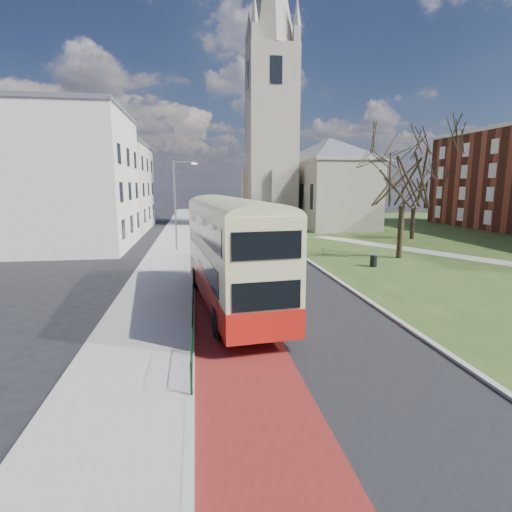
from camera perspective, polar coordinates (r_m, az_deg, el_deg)
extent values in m
plane|color=black|center=(19.81, -0.34, -7.60)|extent=(160.00, 160.00, 0.00)
cube|color=black|center=(39.36, -2.36, 1.35)|extent=(9.00, 120.00, 0.01)
cube|color=#591414|center=(39.17, -6.29, 1.26)|extent=(3.40, 120.00, 0.01)
cube|color=gray|center=(39.20, -11.85, 1.19)|extent=(4.00, 120.00, 0.12)
cube|color=#999993|center=(39.13, -8.93, 1.27)|extent=(0.25, 120.00, 0.13)
cube|color=#999993|center=(42.04, 3.59, 1.99)|extent=(0.25, 80.00, 0.13)
cube|color=#2A4418|center=(50.14, 26.43, 2.22)|extent=(40.00, 80.00, 0.04)
cube|color=#9E998C|center=(37.06, 29.35, -0.44)|extent=(18.84, 32.82, 0.03)
cylinder|color=#0C3818|center=(23.21, -9.01, -2.26)|extent=(0.04, 24.00, 0.04)
cylinder|color=#0C3818|center=(23.43, -8.95, -4.53)|extent=(0.04, 24.00, 0.04)
cube|color=gray|center=(57.98, 2.18, 16.08)|extent=(6.50, 6.50, 24.00)
cone|color=gray|center=(58.70, -0.20, 31.95)|extent=(1.10, 1.10, 3.60)
cone|color=gray|center=(59.69, 5.89, 31.52)|extent=(1.10, 1.10, 3.60)
cone|color=gray|center=(63.75, -1.03, 30.14)|extent=(1.10, 1.10, 3.60)
cone|color=gray|center=(64.66, 4.51, 29.82)|extent=(1.10, 1.10, 3.60)
cube|color=gray|center=(59.85, 10.24, 8.55)|extent=(9.00, 18.00, 9.00)
pyramid|color=#565960|center=(60.19, 10.49, 16.28)|extent=(9.00, 18.00, 3.60)
cube|color=silver|center=(42.21, -24.48, 9.57)|extent=(10.00, 14.00, 12.50)
cube|color=#565960|center=(42.74, -25.15, 18.29)|extent=(10.30, 14.30, 0.50)
cube|color=beige|center=(57.79, -20.13, 9.04)|extent=(10.00, 16.00, 11.00)
cube|color=#565960|center=(58.02, -20.49, 14.72)|extent=(10.30, 16.30, 0.50)
cylinder|color=gray|center=(36.76, -11.47, 6.98)|extent=(0.16, 0.16, 8.00)
cylinder|color=gray|center=(36.73, -10.25, 13.11)|extent=(1.80, 0.10, 0.10)
cube|color=silver|center=(36.71, -8.80, 12.92)|extent=(0.50, 0.18, 0.12)
cube|color=#B01710|center=(19.86, -3.48, -4.11)|extent=(4.19, 12.68, 1.13)
cube|color=#CACB8A|center=(19.43, -3.55, 2.20)|extent=(4.16, 12.61, 3.28)
cube|color=black|center=(19.71, -7.77, -0.76)|extent=(1.15, 10.15, 1.07)
cube|color=black|center=(20.24, 0.24, -0.38)|extent=(1.15, 10.15, 1.07)
cube|color=black|center=(19.13, -7.77, 4.05)|extent=(1.25, 11.14, 1.02)
cube|color=black|center=(19.67, 0.50, 4.31)|extent=(1.25, 11.14, 1.02)
cube|color=black|center=(25.62, -6.23, 1.80)|extent=(2.53, 0.35, 1.19)
cube|color=black|center=(25.43, -6.30, 5.59)|extent=(2.53, 0.35, 1.02)
cube|color=orange|center=(25.38, -6.33, 7.04)|extent=(2.02, 0.31, 0.34)
cylinder|color=black|center=(23.87, -8.58, -3.16)|extent=(0.46, 1.21, 1.18)
cylinder|color=black|center=(24.28, -2.36, -2.82)|extent=(0.46, 1.21, 1.18)
cylinder|color=black|center=(16.28, -5.48, -9.47)|extent=(0.46, 1.21, 1.18)
cylinder|color=black|center=(16.88, 3.52, -8.72)|extent=(0.46, 1.21, 1.18)
cylinder|color=#302718|center=(34.87, 19.93, 3.21)|extent=(0.57, 0.57, 4.28)
cylinder|color=black|center=(47.79, 21.45, 4.33)|extent=(0.54, 0.54, 3.41)
cylinder|color=black|center=(30.79, 16.45, -0.67)|extent=(0.68, 0.68, 0.86)
cylinder|color=gray|center=(30.71, 16.49, 0.17)|extent=(0.73, 0.73, 0.06)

